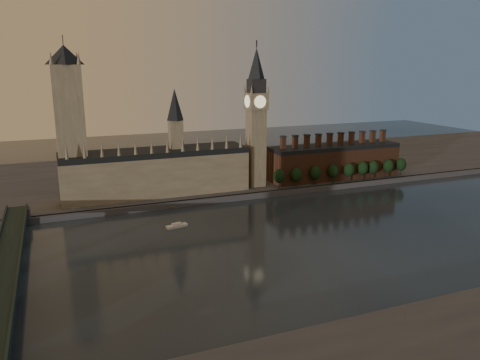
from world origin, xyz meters
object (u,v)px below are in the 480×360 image
object	(u,v)px
river_boat	(177,226)
victoria_tower	(70,120)
big_ben	(256,116)
westminster_bridge	(5,276)

from	to	relation	value
river_boat	victoria_tower	bearing A→B (deg)	118.26
big_ben	river_boat	bearing A→B (deg)	-142.39
big_ben	westminster_bridge	world-z (taller)	big_ben
westminster_bridge	river_boat	distance (m)	102.51
westminster_bridge	river_boat	world-z (taller)	westminster_bridge
victoria_tower	westminster_bridge	xyz separation A→B (m)	(-35.00, -117.70, -51.65)
big_ben	victoria_tower	bearing A→B (deg)	177.80
victoria_tower	big_ben	world-z (taller)	victoria_tower
big_ben	river_boat	xyz separation A→B (m)	(-77.49, -59.70, -55.84)
victoria_tower	big_ben	distance (m)	130.12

